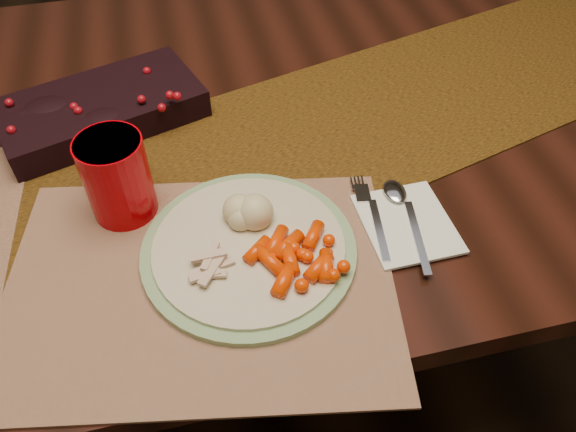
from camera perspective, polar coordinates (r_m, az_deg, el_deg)
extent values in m
plane|color=black|center=(1.56, -3.45, -12.44)|extent=(5.00, 5.00, 0.00)
cube|color=black|center=(1.25, -4.22, -3.76)|extent=(1.80, 1.00, 0.75)
cube|color=#482711|center=(0.91, -1.16, 6.71)|extent=(1.78, 0.81, 0.00)
cube|color=brown|center=(0.74, -8.87, -6.59)|extent=(0.56, 0.45, 0.00)
cylinder|color=beige|center=(0.75, -4.00, -3.35)|extent=(0.33, 0.33, 0.02)
cube|color=white|center=(0.81, 11.98, -0.74)|extent=(0.12, 0.14, 0.00)
cylinder|color=#B70008|center=(0.80, -16.96, 3.76)|extent=(0.11, 0.11, 0.12)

